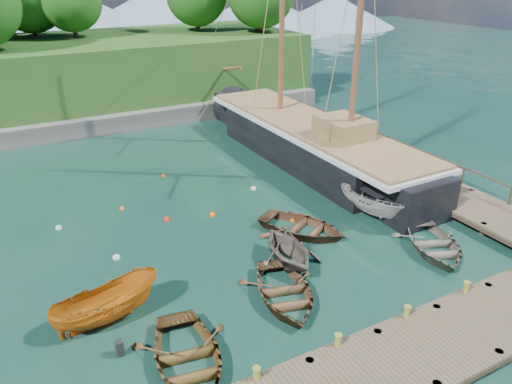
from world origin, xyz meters
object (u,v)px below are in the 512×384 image
rowboat_2 (284,299)px  rowboat_3 (433,251)px  rowboat_0 (188,367)px  motorboat_orange (109,320)px  cabin_boat_white (376,216)px  schooner (311,145)px  rowboat_1 (287,264)px  rowboat_4 (302,233)px

rowboat_2 → rowboat_3: bearing=14.2°
rowboat_0 → motorboat_orange: 3.93m
motorboat_orange → cabin_boat_white: 14.18m
rowboat_2 → rowboat_3: rowboat_2 is taller
schooner → cabin_boat_white: bearing=-100.4°
rowboat_2 → cabin_boat_white: (7.81, 3.67, 0.00)m
rowboat_2 → cabin_boat_white: cabin_boat_white is taller
rowboat_0 → motorboat_orange: (-1.67, 3.56, 0.00)m
rowboat_1 → motorboat_orange: size_ratio=0.87×
rowboat_4 → cabin_boat_white: cabin_boat_white is taller
rowboat_0 → schooner: 19.25m
rowboat_2 → cabin_boat_white: size_ratio=0.93×
rowboat_0 → cabin_boat_white: cabin_boat_white is taller
rowboat_0 → schooner: (13.87, 13.31, 1.10)m
rowboat_1 → schooner: bearing=56.1°
rowboat_2 → rowboat_3: size_ratio=1.01×
rowboat_3 → motorboat_orange: (-14.08, 2.23, 0.00)m
rowboat_1 → rowboat_4: 2.86m
rowboat_4 → motorboat_orange: 9.98m
cabin_boat_white → rowboat_0: bearing=-168.5°
rowboat_0 → rowboat_4: 9.83m
rowboat_2 → cabin_boat_white: bearing=40.8°
rowboat_3 → cabin_boat_white: bearing=115.0°
motorboat_orange → schooner: 18.38m
motorboat_orange → schooner: size_ratio=0.15×
rowboat_1 → schooner: (7.84, 9.72, 1.10)m
motorboat_orange → rowboat_3: bearing=-109.2°
motorboat_orange → rowboat_4: bearing=-88.6°
rowboat_0 → rowboat_3: bearing=15.8°
rowboat_3 → rowboat_2: bearing=-156.5°
cabin_boat_white → rowboat_4: bearing=163.9°
rowboat_3 → cabin_boat_white: cabin_boat_white is taller
rowboat_4 → motorboat_orange: (-9.77, -2.00, 0.00)m
schooner → rowboat_0: bearing=-136.4°
rowboat_3 → cabin_boat_white: (0.00, 3.87, 0.00)m
rowboat_0 → rowboat_2: bearing=28.1°
rowboat_0 → rowboat_2: (4.61, 1.53, 0.00)m
rowboat_0 → rowboat_4: rowboat_0 is taller
rowboat_2 → motorboat_orange: size_ratio=1.06×
rowboat_4 → cabin_boat_white: size_ratio=0.93×
rowboat_1 → rowboat_2: rowboat_1 is taller
motorboat_orange → cabin_boat_white: cabin_boat_white is taller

